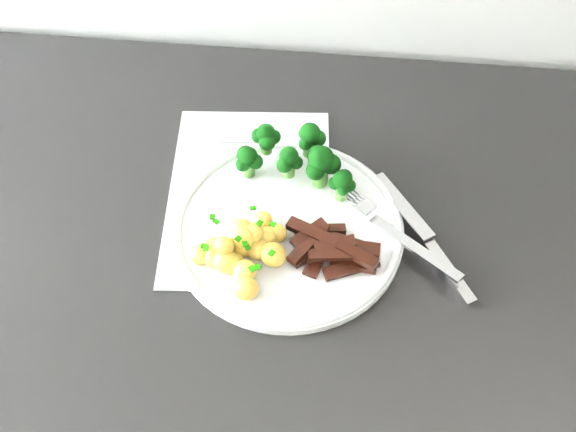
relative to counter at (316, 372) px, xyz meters
name	(u,v)px	position (x,y,z in m)	size (l,w,h in m)	color
counter	(316,372)	(0.00, 0.00, 0.00)	(2.36, 0.59, 0.89)	black
recipe_paper	(250,193)	(-0.10, 0.03, 0.44)	(0.22, 0.30, 0.00)	silver
plate	(288,227)	(-0.05, -0.02, 0.45)	(0.27, 0.27, 0.02)	white
broccoli	(299,157)	(-0.04, 0.06, 0.49)	(0.15, 0.09, 0.06)	#3D6E26
potatoes	(243,251)	(-0.09, -0.07, 0.47)	(0.11, 0.12, 0.04)	gold
beef_strips	(331,248)	(0.00, -0.05, 0.46)	(0.11, 0.08, 0.03)	black
fork	(397,233)	(0.08, -0.02, 0.46)	(0.15, 0.13, 0.02)	silver
knife	(434,251)	(0.12, -0.04, 0.45)	(0.12, 0.17, 0.02)	silver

